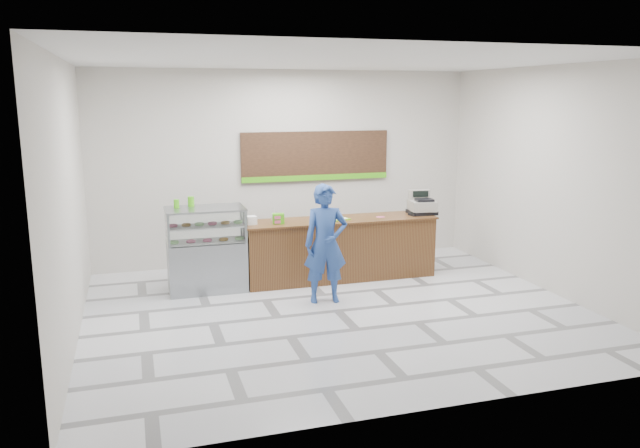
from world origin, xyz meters
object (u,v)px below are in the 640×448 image
object	(u,v)px
sales_counter	(340,249)
display_case	(206,249)
cash_register	(422,205)
serving_tray	(337,219)
customer	(326,244)

from	to	relation	value
sales_counter	display_case	world-z (taller)	display_case
cash_register	serving_tray	xyz separation A→B (m)	(-1.57, -0.09, -0.14)
sales_counter	serving_tray	bearing A→B (deg)	-136.46
customer	cash_register	bearing A→B (deg)	35.12
sales_counter	customer	world-z (taller)	customer
sales_counter	cash_register	bearing A→B (deg)	0.80
display_case	serving_tray	bearing A→B (deg)	-1.86
serving_tray	cash_register	bearing A→B (deg)	-15.28
display_case	customer	bearing A→B (deg)	-33.33
cash_register	serving_tray	world-z (taller)	cash_register
display_case	cash_register	xyz separation A→B (m)	(3.72, 0.02, 0.51)
display_case	sales_counter	bearing A→B (deg)	0.00
sales_counter	serving_tray	size ratio (longest dim) A/B	7.40
serving_tray	display_case	bearing A→B (deg)	159.55
cash_register	customer	world-z (taller)	customer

